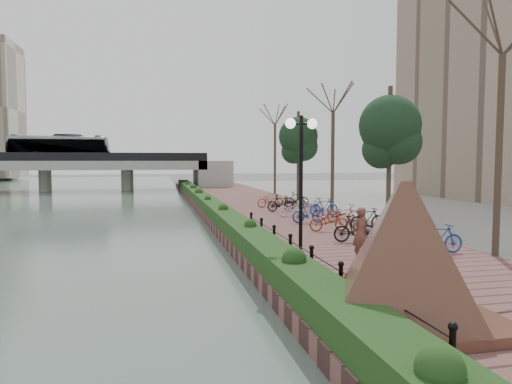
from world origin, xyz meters
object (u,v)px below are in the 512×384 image
object	(u,v)px
granite_monument	(404,250)
motorcycle	(404,266)
lamppost	(301,155)
pedestrian	(360,234)

from	to	relation	value
granite_monument	motorcycle	size ratio (longest dim) A/B	2.85
lamppost	motorcycle	world-z (taller)	lamppost
granite_monument	pedestrian	size ratio (longest dim) A/B	2.85
motorcycle	pedestrian	bearing A→B (deg)	93.90
motorcycle	lamppost	bearing A→B (deg)	120.07
granite_monument	motorcycle	xyz separation A→B (m)	(1.21, 2.06, -0.84)
lamppost	pedestrian	xyz separation A→B (m)	(1.67, -0.70, -2.42)
pedestrian	lamppost	bearing A→B (deg)	-38.87
granite_monument	pedestrian	xyz separation A→B (m)	(1.43, 4.97, -0.54)
granite_monument	pedestrian	bearing A→B (deg)	73.90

